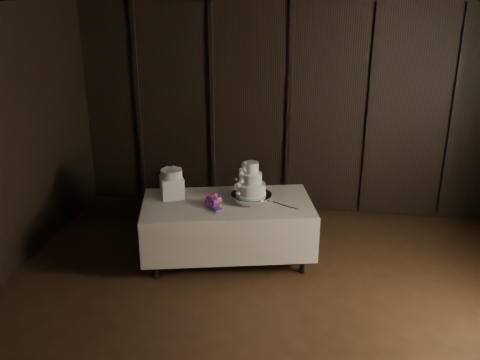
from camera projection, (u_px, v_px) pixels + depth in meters
name	position (u px, v px, depth m)	size (l,w,h in m)	color
room	(261.00, 209.00, 4.26)	(6.08, 7.08, 3.08)	black
display_table	(228.00, 229.00, 6.40)	(2.17, 1.46, 0.76)	beige
cake_stand	(251.00, 198.00, 6.30)	(0.48, 0.48, 0.09)	silver
wedding_cake	(249.00, 182.00, 6.21)	(0.38, 0.33, 0.40)	white
bouquet	(214.00, 201.00, 6.17)	(0.27, 0.37, 0.17)	#C7475A
box_pedestal	(172.00, 187.00, 6.38)	(0.26, 0.26, 0.25)	white
small_cake	(171.00, 174.00, 6.32)	(0.25, 0.25, 0.10)	white
cake_knife	(282.00, 205.00, 6.19)	(0.37, 0.02, 0.01)	silver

